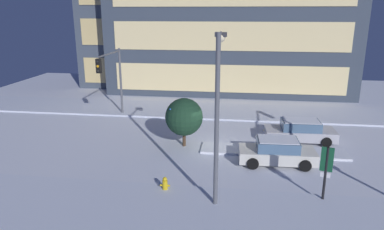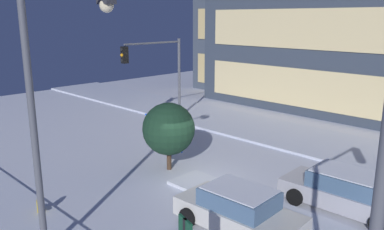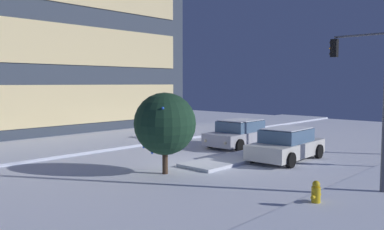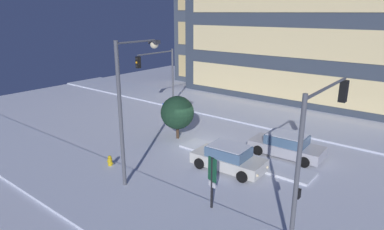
{
  "view_description": "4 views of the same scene",
  "coord_description": "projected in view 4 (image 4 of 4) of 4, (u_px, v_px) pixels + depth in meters",
  "views": [
    {
      "loc": [
        1.57,
        -21.78,
        8.46
      ],
      "look_at": [
        -1.33,
        -0.54,
        2.25
      ],
      "focal_mm": 33.46,
      "sensor_mm": 36.0,
      "label": 1
    },
    {
      "loc": [
        11.19,
        -11.77,
        6.96
      ],
      "look_at": [
        -1.04,
        0.55,
        2.67
      ],
      "focal_mm": 37.08,
      "sensor_mm": 36.0,
      "label": 2
    },
    {
      "loc": [
        -12.48,
        -11.41,
        3.55
      ],
      "look_at": [
        -0.57,
        -0.29,
        2.25
      ],
      "focal_mm": 37.41,
      "sensor_mm": 36.0,
      "label": 3
    },
    {
      "loc": [
        13.5,
        -17.79,
        8.97
      ],
      "look_at": [
        -0.41,
        -0.28,
        2.12
      ],
      "focal_mm": 31.6,
      "sensor_mm": 36.0,
      "label": 4
    }
  ],
  "objects": [
    {
      "name": "decorated_tree_median",
      "position": [
        177.0,
        113.0,
        24.46
      ],
      "size": [
        2.43,
        2.43,
        3.19
      ],
      "color": "#473323",
      "rests_on": "ground"
    },
    {
      "name": "curb_strip_far",
      "position": [
        256.0,
        115.0,
        30.29
      ],
      "size": [
        52.0,
        5.2,
        0.14
      ],
      "primitive_type": "cube",
      "color": "silver",
      "rests_on": "ground"
    },
    {
      "name": "car_near",
      "position": [
        229.0,
        158.0,
        19.89
      ],
      "size": [
        4.48,
        2.23,
        1.49
      ],
      "rotation": [
        0.0,
        0.0,
        0.04
      ],
      "color": "silver",
      "rests_on": "ground"
    },
    {
      "name": "median_strip",
      "position": [
        242.0,
        158.0,
        21.4
      ],
      "size": [
        9.0,
        1.8,
        0.14
      ],
      "primitive_type": "cube",
      "color": "silver",
      "rests_on": "ground"
    },
    {
      "name": "car_far",
      "position": [
        286.0,
        146.0,
        21.75
      ],
      "size": [
        4.76,
        2.26,
        1.49
      ],
      "rotation": [
        0.0,
        0.0,
        3.18
      ],
      "color": "#B7B7C1",
      "rests_on": "ground"
    },
    {
      "name": "street_lamp_arched",
      "position": [
        131.0,
        93.0,
        17.19
      ],
      "size": [
        0.56,
        2.93,
        7.69
      ],
      "rotation": [
        0.0,
        0.0,
        1.59
      ],
      "color": "#565960",
      "rests_on": "ground"
    },
    {
      "name": "traffic_light_corner_far_left",
      "position": [
        158.0,
        68.0,
        31.28
      ],
      "size": [
        0.32,
        4.83,
        5.59
      ],
      "rotation": [
        0.0,
        0.0,
        -1.57
      ],
      "color": "#565960",
      "rests_on": "ground"
    },
    {
      "name": "fire_hydrant",
      "position": [
        110.0,
        162.0,
        20.22
      ],
      "size": [
        0.48,
        0.26,
        0.77
      ],
      "color": "gold",
      "rests_on": "ground"
    },
    {
      "name": "curb_strip_near",
      "position": [
        101.0,
        190.0,
        17.62
      ],
      "size": [
        52.0,
        5.2,
        0.14
      ],
      "primitive_type": "cube",
      "color": "silver",
      "rests_on": "ground"
    },
    {
      "name": "ground",
      "position": [
        199.0,
        144.0,
        23.98
      ],
      "size": [
        52.0,
        52.0,
        0.0
      ],
      "primitive_type": "plane",
      "color": "silver"
    },
    {
      "name": "traffic_light_corner_near_right",
      "position": [
        319.0,
        132.0,
        13.5
      ],
      "size": [
        0.32,
        5.27,
        6.31
      ],
      "rotation": [
        0.0,
        0.0,
        1.57
      ],
      "color": "#565960",
      "rests_on": "ground"
    },
    {
      "name": "parking_info_sign",
      "position": [
        212.0,
        178.0,
        15.46
      ],
      "size": [
        0.55,
        0.21,
        2.68
      ],
      "rotation": [
        0.0,
        0.0,
        1.29
      ],
      "color": "black",
      "rests_on": "ground"
    }
  ]
}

